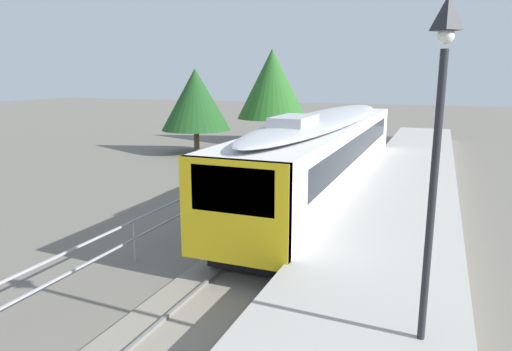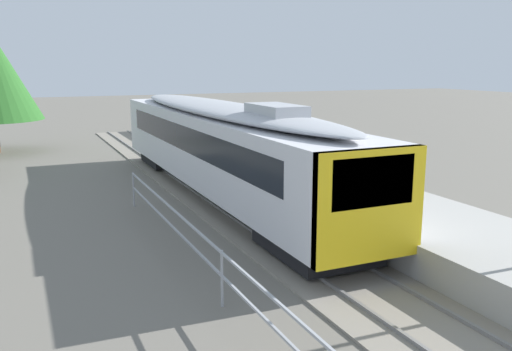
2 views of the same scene
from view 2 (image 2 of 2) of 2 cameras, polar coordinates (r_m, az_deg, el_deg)
ground_plane at (r=12.69m, az=-3.91°, el=-11.66°), size 160.00×160.00×0.00m
track_rails at (r=13.91m, az=7.92°, el=-9.45°), size 3.20×60.00×0.14m
commuter_train at (r=20.29m, az=-3.79°, el=3.50°), size 2.82×19.23×3.74m
station_platform at (r=15.67m, az=18.15°, el=-5.89°), size 3.90×60.00×0.90m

